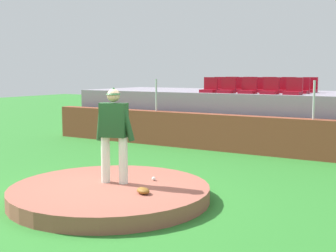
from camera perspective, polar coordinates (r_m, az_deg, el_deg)
name	(u,v)px	position (r m, az deg, el deg)	size (l,w,h in m)	color
ground_plane	(110,200)	(8.54, -7.32, -9.27)	(60.00, 60.00, 0.00)	#2C782A
pitchers_mound	(110,193)	(8.50, -7.34, -8.39)	(3.69, 3.69, 0.27)	#995444
pitcher	(114,128)	(8.48, -6.85, -0.25)	(0.76, 0.39, 1.81)	white
baseball	(154,179)	(8.79, -1.82, -6.67)	(0.07, 0.07, 0.07)	white
fielding_glove	(143,191)	(7.86, -3.16, -8.16)	(0.30, 0.20, 0.11)	brown
brick_barrier	(235,134)	(13.50, 8.50, -0.96)	(13.55, 0.40, 1.10)	brown
fence_post_left	(156,95)	(14.68, -1.50, 3.93)	(0.06, 0.06, 1.04)	silver
fence_post_right	(314,100)	(12.71, 17.95, 3.16)	(0.06, 0.06, 1.04)	silver
bleacher_platform	(263,117)	(15.76, 11.96, 1.17)	(12.90, 3.89, 1.70)	gray
stadium_chair_0	(210,88)	(14.92, 5.27, 4.84)	(0.48, 0.44, 0.50)	maroon
stadium_chair_1	(227,88)	(14.60, 7.53, 4.77)	(0.48, 0.44, 0.50)	maroon
stadium_chair_2	(248,88)	(14.38, 10.11, 4.69)	(0.48, 0.44, 0.50)	maroon
stadium_chair_3	(270,89)	(14.13, 12.80, 4.59)	(0.48, 0.44, 0.50)	maroon
stadium_chair_4	(294,89)	(13.92, 15.57, 4.48)	(0.48, 0.44, 0.50)	maroon
stadium_chair_5	(220,87)	(15.71, 6.58, 4.92)	(0.48, 0.44, 0.50)	maroon
stadium_chair_6	(239,87)	(15.48, 8.90, 4.85)	(0.48, 0.44, 0.50)	maroon
stadium_chair_7	(260,88)	(15.19, 11.50, 4.76)	(0.48, 0.44, 0.50)	maroon
stadium_chair_8	(280,88)	(14.99, 14.00, 4.67)	(0.48, 0.44, 0.50)	maroon
stadium_chair_9	(301,88)	(14.81, 16.46, 4.57)	(0.48, 0.44, 0.50)	maroon
stadium_chair_10	(231,86)	(16.54, 7.93, 4.99)	(0.48, 0.44, 0.50)	maroon
stadium_chair_11	(249,87)	(16.27, 10.23, 4.92)	(0.48, 0.44, 0.50)	maroon
stadium_chair_12	(269,87)	(16.04, 12.58, 4.84)	(0.48, 0.44, 0.50)	maroon
stadium_chair_13	(288,87)	(15.86, 14.90, 4.75)	(0.48, 0.44, 0.50)	maroon
stadium_chair_14	(309,88)	(15.63, 17.43, 4.64)	(0.48, 0.44, 0.50)	maroon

